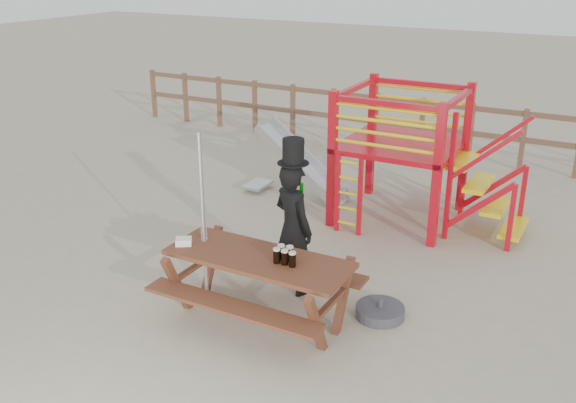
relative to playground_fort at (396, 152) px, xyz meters
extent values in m
plane|color=tan|center=(-0.12, -3.58, -1.07)|extent=(60.00, 60.00, 0.00)
cube|color=brown|center=(-0.12, 3.42, 0.03)|extent=(15.00, 0.06, 0.10)
cube|color=brown|center=(-0.12, 3.42, -0.47)|extent=(15.00, 0.06, 0.10)
cube|color=brown|center=(-7.62, 3.42, -0.47)|extent=(0.09, 0.09, 1.20)
cube|color=brown|center=(-6.62, 3.42, -0.47)|extent=(0.09, 0.09, 1.20)
cube|color=brown|center=(-5.62, 3.42, -0.47)|extent=(0.09, 0.09, 1.20)
cube|color=brown|center=(-4.62, 3.42, -0.47)|extent=(0.09, 0.09, 1.20)
cube|color=brown|center=(-3.62, 3.42, -0.47)|extent=(0.09, 0.09, 1.20)
cube|color=brown|center=(-2.62, 3.42, -0.47)|extent=(0.09, 0.09, 1.20)
cube|color=brown|center=(-1.62, 3.42, -0.47)|extent=(0.09, 0.09, 1.20)
cube|color=brown|center=(-0.62, 3.42, -0.47)|extent=(0.09, 0.09, 1.20)
cube|color=brown|center=(0.38, 3.42, -0.47)|extent=(0.09, 0.09, 1.20)
cube|color=brown|center=(1.38, 3.42, -0.47)|extent=(0.09, 0.09, 1.20)
cube|color=red|center=(-0.72, -0.78, -0.02)|extent=(0.12, 0.12, 2.10)
cube|color=red|center=(0.88, -0.78, -0.02)|extent=(0.12, 0.12, 2.10)
cube|color=red|center=(-0.72, 0.82, -0.02)|extent=(0.12, 0.12, 2.10)
cube|color=red|center=(0.88, 0.82, -0.02)|extent=(0.12, 0.12, 2.10)
cube|color=red|center=(0.08, 0.02, 0.13)|extent=(1.72, 1.72, 0.08)
cube|color=red|center=(0.08, -0.78, 0.93)|extent=(1.60, 0.08, 0.08)
cube|color=red|center=(0.08, 0.82, 0.93)|extent=(1.60, 0.08, 0.08)
cube|color=red|center=(-0.72, 0.02, 0.93)|extent=(0.08, 1.60, 0.08)
cube|color=red|center=(0.88, 0.02, 0.93)|extent=(0.08, 1.60, 0.08)
cylinder|color=yellow|center=(0.08, -0.78, 0.31)|extent=(1.50, 0.05, 0.05)
cylinder|color=yellow|center=(0.08, 0.82, 0.31)|extent=(1.50, 0.05, 0.05)
cylinder|color=yellow|center=(0.08, -0.78, 0.49)|extent=(1.50, 0.05, 0.05)
cylinder|color=yellow|center=(0.08, 0.82, 0.49)|extent=(1.50, 0.05, 0.05)
cylinder|color=yellow|center=(0.08, -0.78, 0.67)|extent=(1.50, 0.05, 0.05)
cylinder|color=yellow|center=(0.08, 0.82, 0.67)|extent=(1.50, 0.05, 0.05)
cylinder|color=yellow|center=(0.08, -0.78, 0.85)|extent=(1.50, 0.05, 0.05)
cylinder|color=yellow|center=(0.08, 0.82, 0.85)|extent=(1.50, 0.05, 0.05)
cube|color=red|center=(-0.55, -0.93, -0.47)|extent=(0.06, 0.06, 1.20)
cube|color=red|center=(-0.19, -0.93, -0.47)|extent=(0.06, 0.06, 1.20)
cylinder|color=yellow|center=(-0.37, -0.93, -0.92)|extent=(0.36, 0.04, 0.04)
cylinder|color=yellow|center=(-0.37, -0.93, -0.68)|extent=(0.36, 0.04, 0.04)
cylinder|color=yellow|center=(-0.37, -0.93, -0.44)|extent=(0.36, 0.04, 0.04)
cylinder|color=yellow|center=(-0.37, -0.93, -0.20)|extent=(0.36, 0.04, 0.04)
cylinder|color=yellow|center=(-0.37, -0.93, 0.04)|extent=(0.36, 0.04, 0.04)
cube|color=yellow|center=(1.03, 0.02, 0.01)|extent=(0.30, 0.90, 0.06)
cube|color=yellow|center=(1.31, 0.02, -0.29)|extent=(0.30, 0.90, 0.06)
cube|color=yellow|center=(1.59, 0.02, -0.59)|extent=(0.30, 0.90, 0.06)
cube|color=yellow|center=(1.87, 0.02, -0.89)|extent=(0.30, 0.90, 0.06)
cube|color=red|center=(1.43, -0.43, -0.47)|extent=(0.95, 0.08, 0.86)
cube|color=red|center=(1.43, 0.47, -0.47)|extent=(0.95, 0.08, 0.86)
cube|color=silver|center=(-1.62, 0.02, -0.45)|extent=(1.53, 0.55, 1.21)
cube|color=silver|center=(-1.62, -0.25, -0.41)|extent=(1.58, 0.04, 1.28)
cube|color=silver|center=(-1.62, 0.29, -0.41)|extent=(1.58, 0.04, 1.28)
cube|color=silver|center=(-2.52, 0.02, -0.97)|extent=(0.35, 0.55, 0.05)
cube|color=brown|center=(-0.28, -3.68, -0.29)|extent=(2.10, 0.79, 0.05)
cube|color=brown|center=(-0.29, -4.26, -0.60)|extent=(2.10, 0.30, 0.04)
cube|color=brown|center=(-0.28, -3.10, -0.60)|extent=(2.10, 0.30, 0.04)
cube|color=brown|center=(-1.18, -3.68, -0.69)|extent=(0.09, 1.26, 0.76)
cube|color=brown|center=(0.61, -3.68, -0.69)|extent=(0.09, 1.26, 0.76)
imported|color=black|center=(-0.28, -2.86, -0.24)|extent=(0.71, 0.60, 1.66)
cube|color=#0E9E0E|center=(-0.23, -2.74, -0.04)|extent=(0.07, 0.04, 0.39)
cylinder|color=black|center=(-0.28, -2.86, 0.60)|extent=(0.38, 0.38, 0.01)
cylinder|color=black|center=(-0.28, -2.86, 0.75)|extent=(0.26, 0.26, 0.29)
cube|color=white|center=(-0.23, -2.74, 0.85)|extent=(0.12, 0.06, 0.03)
cylinder|color=#B2B2B7|center=(-1.05, -3.63, -0.01)|extent=(0.05, 0.05, 2.12)
cylinder|color=#3D3D42|center=(0.92, -2.96, -1.01)|extent=(0.57, 0.57, 0.13)
cylinder|color=#3D3D42|center=(0.92, -2.96, -0.89)|extent=(0.07, 0.07, 0.11)
cube|color=white|center=(-1.20, -3.83, -0.22)|extent=(0.23, 0.22, 0.08)
cylinder|color=black|center=(-0.03, -3.72, -0.18)|extent=(0.08, 0.08, 0.15)
cylinder|color=beige|center=(-0.03, -3.72, -0.10)|extent=(0.08, 0.08, 0.02)
cylinder|color=black|center=(0.07, -3.71, -0.18)|extent=(0.08, 0.08, 0.15)
cylinder|color=beige|center=(0.07, -3.71, -0.10)|extent=(0.08, 0.08, 0.02)
cylinder|color=black|center=(0.16, -3.72, -0.18)|extent=(0.08, 0.08, 0.15)
cylinder|color=beige|center=(0.16, -3.72, -0.10)|extent=(0.08, 0.08, 0.02)
cylinder|color=black|center=(-0.03, -3.62, -0.18)|extent=(0.08, 0.08, 0.15)
cylinder|color=beige|center=(-0.03, -3.62, -0.10)|extent=(0.08, 0.08, 0.02)
cylinder|color=black|center=(0.07, -3.60, -0.18)|extent=(0.08, 0.08, 0.15)
cylinder|color=beige|center=(0.07, -3.60, -0.10)|extent=(0.08, 0.08, 0.02)
cylinder|color=silver|center=(-1.07, -3.60, -0.18)|extent=(0.08, 0.08, 0.15)
cylinder|color=beige|center=(-1.07, -3.60, -0.25)|extent=(0.07, 0.07, 0.02)
camera|label=1|loc=(3.05, -9.16, 2.91)|focal=40.00mm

